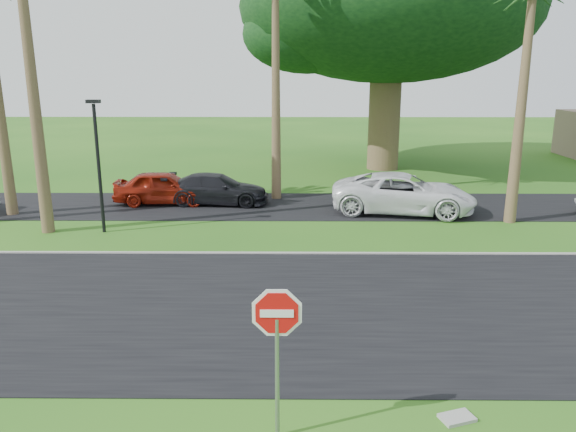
{
  "coord_description": "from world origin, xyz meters",
  "views": [
    {
      "loc": [
        0.73,
        -10.69,
        5.58
      ],
      "look_at": [
        0.61,
        3.88,
        1.8
      ],
      "focal_mm": 35.0,
      "sensor_mm": 36.0,
      "label": 1
    }
  ],
  "objects_px": {
    "car_minivan": "(404,194)",
    "stop_sign_near": "(277,333)",
    "car_dark": "(217,189)",
    "car_red": "(164,188)"
  },
  "relations": [
    {
      "from": "stop_sign_near",
      "to": "car_dark",
      "type": "xyz_separation_m",
      "value": [
        -3.04,
        15.88,
        -1.13
      ]
    },
    {
      "from": "car_dark",
      "to": "car_red",
      "type": "bearing_deg",
      "value": 94.15
    },
    {
      "from": "car_dark",
      "to": "car_minivan",
      "type": "height_order",
      "value": "car_minivan"
    },
    {
      "from": "car_dark",
      "to": "car_minivan",
      "type": "bearing_deg",
      "value": -97.11
    },
    {
      "from": "car_minivan",
      "to": "stop_sign_near",
      "type": "bearing_deg",
      "value": 172.31
    },
    {
      "from": "stop_sign_near",
      "to": "car_minivan",
      "type": "height_order",
      "value": "stop_sign_near"
    },
    {
      "from": "car_red",
      "to": "car_minivan",
      "type": "height_order",
      "value": "car_minivan"
    },
    {
      "from": "stop_sign_near",
      "to": "car_minivan",
      "type": "relative_size",
      "value": 0.46
    },
    {
      "from": "stop_sign_near",
      "to": "car_minivan",
      "type": "bearing_deg",
      "value": 71.91
    },
    {
      "from": "stop_sign_near",
      "to": "car_minivan",
      "type": "distance_m",
      "value": 15.17
    }
  ]
}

